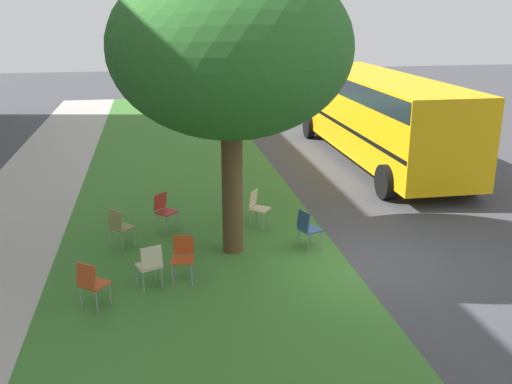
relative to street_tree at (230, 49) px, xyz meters
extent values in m
plane|color=#424247|center=(-1.17, -2.46, -4.24)|extent=(80.00, 80.00, 0.00)
cube|color=#3D752D|center=(-1.17, 0.74, -4.24)|extent=(48.00, 6.00, 0.01)
cylinder|color=brown|center=(0.00, 0.00, -2.68)|extent=(0.44, 0.44, 3.12)
ellipsoid|color=#2D6B28|center=(0.00, 0.00, 0.02)|extent=(4.79, 4.79, 3.54)
cube|color=olive|center=(0.65, 2.34, -3.80)|extent=(0.58, 0.58, 0.04)
cube|color=olive|center=(0.52, 2.47, -3.56)|extent=(0.35, 0.33, 0.40)
cylinder|color=gray|center=(0.63, 2.09, -4.03)|extent=(0.02, 0.02, 0.42)
cylinder|color=gray|center=(0.89, 2.33, -4.03)|extent=(0.02, 0.02, 0.42)
cylinder|color=gray|center=(0.40, 2.34, -4.03)|extent=(0.02, 0.02, 0.42)
cylinder|color=gray|center=(0.66, 2.58, -4.03)|extent=(0.02, 0.02, 0.42)
cube|color=#C64C1E|center=(-2.05, 2.70, -3.80)|extent=(0.57, 0.58, 0.04)
cube|color=#C64C1E|center=(-2.19, 2.81, -3.56)|extent=(0.31, 0.37, 0.40)
cylinder|color=gray|center=(-2.02, 2.46, -4.03)|extent=(0.02, 0.02, 0.42)
cylinder|color=gray|center=(-1.80, 2.74, -4.03)|extent=(0.02, 0.02, 0.42)
cylinder|color=gray|center=(-2.29, 2.66, -4.03)|extent=(0.02, 0.02, 0.42)
cylinder|color=gray|center=(-2.07, 2.95, -4.03)|extent=(0.02, 0.02, 0.42)
cube|color=#B7332D|center=(1.48, 1.36, -3.80)|extent=(0.58, 0.58, 0.04)
cube|color=#B7332D|center=(1.60, 1.49, -3.56)|extent=(0.35, 0.34, 0.40)
cylinder|color=gray|center=(1.23, 1.36, -4.03)|extent=(0.02, 0.02, 0.42)
cylinder|color=gray|center=(1.49, 1.12, -4.03)|extent=(0.02, 0.02, 0.42)
cylinder|color=gray|center=(1.47, 1.61, -4.03)|extent=(0.02, 0.02, 0.42)
cylinder|color=gray|center=(1.73, 1.36, -4.03)|extent=(0.02, 0.02, 0.42)
cube|color=beige|center=(-1.45, 1.78, -3.80)|extent=(0.53, 0.54, 0.04)
cube|color=beige|center=(-1.62, 1.71, -3.56)|extent=(0.23, 0.40, 0.40)
cylinder|color=gray|center=(-1.23, 1.67, -4.03)|extent=(0.02, 0.02, 0.42)
cylinder|color=gray|center=(-1.36, 2.01, -4.03)|extent=(0.02, 0.02, 0.42)
cylinder|color=gray|center=(-1.54, 1.55, -4.03)|extent=(0.02, 0.02, 0.42)
cylinder|color=gray|center=(-1.68, 1.88, -4.03)|extent=(0.02, 0.02, 0.42)
cube|color=beige|center=(1.32, -0.83, -3.80)|extent=(0.57, 0.57, 0.04)
cube|color=beige|center=(1.42, -0.69, -3.56)|extent=(0.38, 0.30, 0.40)
cylinder|color=gray|center=(1.07, -0.87, -4.03)|extent=(0.02, 0.02, 0.42)
cylinder|color=gray|center=(1.37, -1.08, -4.03)|extent=(0.02, 0.02, 0.42)
cylinder|color=gray|center=(1.27, -0.59, -4.03)|extent=(0.02, 0.02, 0.42)
cylinder|color=gray|center=(1.56, -0.80, -4.03)|extent=(0.02, 0.02, 0.42)
cube|color=#335184|center=(-0.19, -1.66, -3.80)|extent=(0.53, 0.52, 0.04)
cube|color=#335184|center=(-0.26, -1.49, -3.56)|extent=(0.40, 0.22, 0.40)
cylinder|color=gray|center=(-0.30, -1.88, -4.03)|extent=(0.02, 0.02, 0.42)
cylinder|color=gray|center=(0.04, -1.75, -4.03)|extent=(0.02, 0.02, 0.42)
cylinder|color=gray|center=(-0.42, -1.56, -4.03)|extent=(0.02, 0.02, 0.42)
cylinder|color=gray|center=(-0.08, -1.43, -4.03)|extent=(0.02, 0.02, 0.42)
cube|color=#C64C1E|center=(-1.30, 1.14, -3.80)|extent=(0.47, 0.48, 0.04)
cube|color=#C64C1E|center=(-1.12, 1.11, -3.56)|extent=(0.15, 0.41, 0.40)
cylinder|color=gray|center=(-1.43, 1.35, -4.03)|extent=(0.02, 0.02, 0.42)
cylinder|color=gray|center=(-1.50, 0.99, -4.03)|extent=(0.02, 0.02, 0.42)
cylinder|color=gray|center=(-1.10, 1.29, -4.03)|extent=(0.02, 0.02, 0.42)
cylinder|color=gray|center=(-1.16, 0.93, -4.03)|extent=(0.02, 0.02, 0.42)
cube|color=yellow|center=(6.81, -5.86, -2.61)|extent=(10.40, 2.44, 2.50)
cube|color=black|center=(6.81, -5.86, -2.96)|extent=(10.30, 2.46, 0.12)
cube|color=black|center=(6.81, -5.86, -1.71)|extent=(10.30, 2.46, 0.56)
cylinder|color=black|center=(10.81, -4.60, -3.76)|extent=(0.96, 0.28, 0.96)
cylinder|color=black|center=(10.81, -7.12, -3.76)|extent=(0.96, 0.28, 0.96)
cylinder|color=black|center=(2.81, -4.60, -3.76)|extent=(0.96, 0.28, 0.96)
cylinder|color=black|center=(2.81, -7.12, -3.76)|extent=(0.96, 0.28, 0.96)
camera|label=1|loc=(-11.46, 1.53, 0.75)|focal=40.61mm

